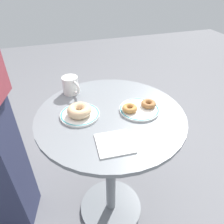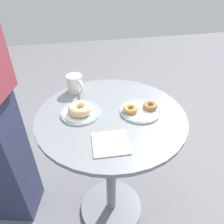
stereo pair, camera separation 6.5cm
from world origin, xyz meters
name	(u,v)px [view 2 (the right image)]	position (x,y,z in m)	size (l,w,h in m)	color
ground_plane	(111,208)	(0.00, 0.00, -0.01)	(7.00, 7.00, 0.02)	slate
cafe_table	(111,155)	(0.00, 0.00, 0.49)	(0.66, 0.66, 0.76)	slate
plate_left	(81,113)	(-0.13, 0.03, 0.76)	(0.17, 0.17, 0.01)	white
plate_right	(140,111)	(0.13, -0.02, 0.76)	(0.18, 0.18, 0.01)	white
donut_glazed	(80,109)	(-0.13, 0.02, 0.79)	(0.11, 0.11, 0.04)	#E0B789
donut_cinnamon	(150,106)	(0.18, -0.01, 0.78)	(0.07, 0.07, 0.02)	#A36B3D
donut_old_fashioned	(130,109)	(0.08, -0.02, 0.78)	(0.07, 0.07, 0.02)	#BC7F42
paper_napkin	(110,143)	(-0.04, -0.19, 0.76)	(0.13, 0.13, 0.01)	white
coffee_mug	(75,84)	(-0.14, 0.23, 0.80)	(0.08, 0.11, 0.09)	white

